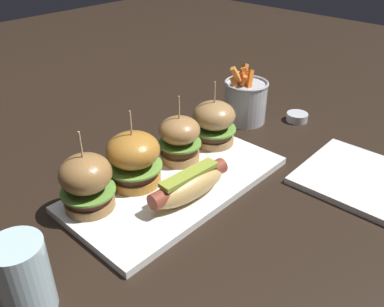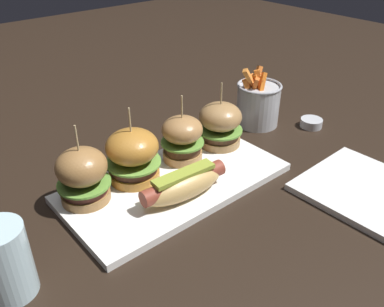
# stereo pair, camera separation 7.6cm
# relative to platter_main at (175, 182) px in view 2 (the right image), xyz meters

# --- Properties ---
(ground_plane) EXTENTS (3.00, 3.00, 0.00)m
(ground_plane) POSITION_rel_platter_main_xyz_m (0.00, 0.00, -0.01)
(ground_plane) COLOR black
(platter_main) EXTENTS (0.41, 0.21, 0.01)m
(platter_main) POSITION_rel_platter_main_xyz_m (0.00, 0.00, 0.00)
(platter_main) COLOR white
(platter_main) RESTS_ON ground
(hot_dog) EXTENTS (0.17, 0.06, 0.05)m
(hot_dog) POSITION_rel_platter_main_xyz_m (-0.02, -0.05, 0.03)
(hot_dog) COLOR tan
(hot_dog) RESTS_ON platter_main
(slider_far_left) EXTENTS (0.09, 0.09, 0.14)m
(slider_far_left) POSITION_rel_platter_main_xyz_m (-0.15, 0.05, 0.06)
(slider_far_left) COLOR olive
(slider_far_left) RESTS_ON platter_main
(slider_center_left) EXTENTS (0.10, 0.10, 0.14)m
(slider_center_left) POSITION_rel_platter_main_xyz_m (-0.05, 0.05, 0.06)
(slider_center_left) COLOR #B1742B
(slider_center_left) RESTS_ON platter_main
(slider_center_right) EXTENTS (0.09, 0.09, 0.14)m
(slider_center_right) POSITION_rel_platter_main_xyz_m (0.06, 0.05, 0.05)
(slider_center_right) COLOR #A37444
(slider_center_right) RESTS_ON platter_main
(slider_far_right) EXTENTS (0.09, 0.09, 0.14)m
(slider_far_right) POSITION_rel_platter_main_xyz_m (0.16, 0.04, 0.05)
(slider_far_right) COLOR #A07747
(slider_far_right) RESTS_ON platter_main
(fries_bucket) EXTENTS (0.10, 0.10, 0.14)m
(fries_bucket) POSITION_rel_platter_main_xyz_m (0.31, 0.08, 0.05)
(fries_bucket) COLOR #B7BABF
(fries_bucket) RESTS_ON ground
(sauce_ramekin) EXTENTS (0.05, 0.05, 0.02)m
(sauce_ramekin) POSITION_rel_platter_main_xyz_m (0.40, -0.02, 0.00)
(sauce_ramekin) COLOR #B7BABF
(sauce_ramekin) RESTS_ON ground
(side_plate) EXTENTS (0.21, 0.21, 0.01)m
(side_plate) POSITION_rel_platter_main_xyz_m (0.25, -0.24, -0.00)
(side_plate) COLOR white
(side_plate) RESTS_ON ground
(water_glass) EXTENTS (0.07, 0.07, 0.11)m
(water_glass) POSITION_rel_platter_main_xyz_m (-0.32, -0.05, 0.05)
(water_glass) COLOR silver
(water_glass) RESTS_ON ground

